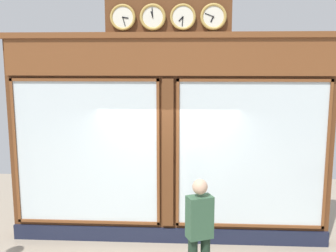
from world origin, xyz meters
The scene contains 2 objects.
shop_facade centered at (0.00, -0.13, 1.95)m, with size 5.96×0.42×4.39m.
pedestrian centered at (-0.54, 1.52, 0.93)m, with size 0.42×0.34×1.69m.
Camera 1 is at (-0.38, 6.79, 3.31)m, focal length 41.45 mm.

